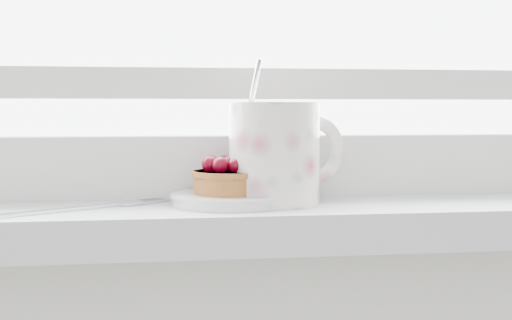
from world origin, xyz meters
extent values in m
cube|color=silver|center=(0.00, 1.90, 0.92)|extent=(1.60, 0.20, 0.04)
cube|color=silver|center=(0.00, 1.97, 0.97)|extent=(1.30, 0.05, 0.07)
cube|color=silver|center=(0.00, 1.97, 1.07)|extent=(1.30, 0.04, 0.04)
cylinder|color=silver|center=(0.01, 1.89, 0.95)|extent=(0.12, 0.12, 0.01)
cylinder|color=brown|center=(0.01, 1.89, 0.96)|extent=(0.07, 0.07, 0.02)
cylinder|color=brown|center=(0.01, 1.89, 0.97)|extent=(0.08, 0.08, 0.01)
sphere|color=#3F000B|center=(0.01, 1.89, 0.98)|extent=(0.02, 0.02, 0.02)
sphere|color=#3F000B|center=(0.03, 1.89, 0.98)|extent=(0.02, 0.02, 0.02)
sphere|color=#3F000B|center=(0.02, 1.90, 0.98)|extent=(0.02, 0.02, 0.02)
sphere|color=#3F000B|center=(0.01, 1.91, 0.98)|extent=(0.02, 0.02, 0.02)
sphere|color=#3F000B|center=(-0.01, 1.90, 0.98)|extent=(0.02, 0.02, 0.02)
sphere|color=#3F000B|center=(-0.01, 1.88, 0.98)|extent=(0.02, 0.02, 0.02)
sphere|color=#3F000B|center=(0.00, 1.87, 0.98)|extent=(0.02, 0.02, 0.02)
sphere|color=#3F000B|center=(0.01, 1.87, 0.98)|extent=(0.02, 0.02, 0.02)
sphere|color=#3F000B|center=(0.03, 1.88, 0.98)|extent=(0.02, 0.02, 0.02)
cylinder|color=silver|center=(0.06, 1.89, 0.99)|extent=(0.12, 0.12, 0.11)
cylinder|color=black|center=(0.06, 1.89, 1.04)|extent=(0.08, 0.08, 0.01)
torus|color=silver|center=(0.11, 1.90, 1.00)|extent=(0.07, 0.04, 0.07)
cylinder|color=silver|center=(0.04, 1.90, 1.06)|extent=(0.02, 0.03, 0.07)
cube|color=silver|center=(-0.17, 1.86, 0.94)|extent=(0.09, 0.07, 0.00)
cube|color=silver|center=(-0.21, 1.83, 0.94)|extent=(0.02, 0.02, 0.00)
cube|color=silver|center=(-0.11, 1.89, 0.94)|extent=(0.02, 0.02, 0.00)
cube|color=silver|center=(-0.10, 1.90, 0.94)|extent=(0.04, 0.04, 0.00)
cube|color=silver|center=(-0.07, 1.91, 0.94)|extent=(0.03, 0.02, 0.00)
cube|color=silver|center=(-0.07, 1.92, 0.94)|extent=(0.03, 0.02, 0.00)
cube|color=silver|center=(-0.07, 1.92, 0.94)|extent=(0.03, 0.02, 0.00)
cube|color=silver|center=(-0.08, 1.93, 0.94)|extent=(0.03, 0.02, 0.00)
camera|label=1|loc=(-0.07, 1.15, 1.04)|focal=50.00mm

